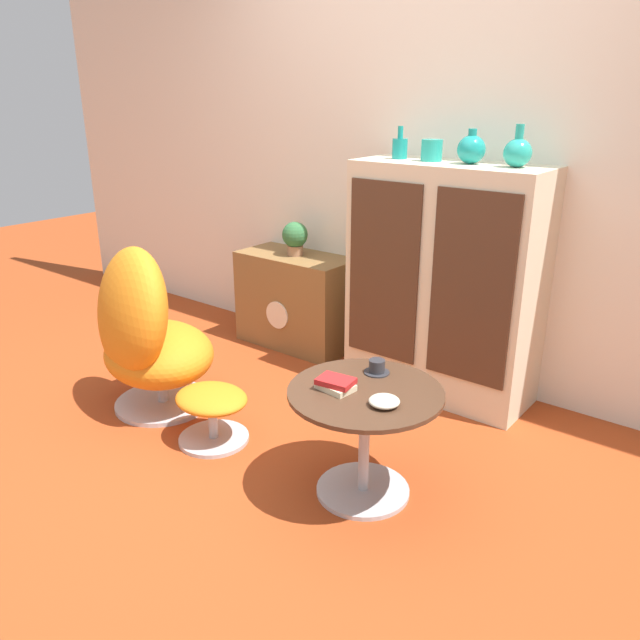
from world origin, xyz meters
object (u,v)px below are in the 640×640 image
at_px(vase_rightmost, 518,152).
at_px(bowl, 384,401).
at_px(ottoman, 212,406).
at_px(potted_plant, 295,237).
at_px(sideboard, 444,283).
at_px(vase_leftmost, 400,148).
at_px(book_stack, 336,384).
at_px(tv_console, 296,300).
at_px(coffee_table, 365,425).
at_px(vase_inner_right, 471,149).
at_px(teacup, 377,368).
at_px(egg_chair, 146,334).
at_px(vase_inner_left, 432,150).

relative_size(vase_rightmost, bowl, 1.64).
distance_m(ottoman, potted_plant, 1.37).
xyz_separation_m(ottoman, potted_plant, (-0.48, 1.17, 0.53)).
bearing_deg(sideboard, vase_leftmost, 179.27).
xyz_separation_m(sideboard, book_stack, (0.12, -1.11, -0.12)).
relative_size(sideboard, book_stack, 8.20).
relative_size(tv_console, bowl, 6.44).
relative_size(vase_leftmost, potted_plant, 0.78).
height_order(coffee_table, vase_inner_right, vase_inner_right).
height_order(vase_rightmost, teacup, vase_rightmost).
xyz_separation_m(sideboard, vase_leftmost, (-0.31, 0.00, 0.67)).
bearing_deg(vase_inner_right, egg_chair, -136.00).
distance_m(teacup, book_stack, 0.23).
bearing_deg(potted_plant, vase_rightmost, -0.91).
bearing_deg(tv_console, vase_inner_right, -1.08).
distance_m(tv_console, vase_inner_left, 1.35).
bearing_deg(bowl, vase_inner_left, 112.71).
relative_size(vase_leftmost, teacup, 1.53).
distance_m(sideboard, vase_rightmost, 0.76).
height_order(vase_inner_left, teacup, vase_inner_left).
bearing_deg(sideboard, potted_plant, 178.60).
height_order(ottoman, coffee_table, coffee_table).
height_order(egg_chair, bowl, egg_chair).
relative_size(vase_rightmost, potted_plant, 0.92).
bearing_deg(ottoman, vase_inner_left, 68.62).
height_order(vase_leftmost, vase_inner_left, vase_leftmost).
bearing_deg(vase_inner_left, coffee_table, -72.05).
xyz_separation_m(vase_inner_left, vase_rightmost, (0.44, 0.00, 0.02)).
bearing_deg(bowl, egg_chair, -179.51).
xyz_separation_m(sideboard, ottoman, (-0.57, -1.15, -0.44)).
distance_m(tv_console, vase_rightmost, 1.70).
bearing_deg(coffee_table, ottoman, -172.65).
xyz_separation_m(tv_console, vase_leftmost, (0.74, -0.02, 0.99)).
height_order(vase_inner_right, book_stack, vase_inner_right).
distance_m(tv_console, coffee_table, 1.66).
relative_size(sideboard, coffee_table, 2.00).
height_order(teacup, bowl, teacup).
height_order(sideboard, book_stack, sideboard).
bearing_deg(vase_leftmost, egg_chair, -124.23).
xyz_separation_m(tv_console, book_stack, (1.17, -1.14, 0.19)).
relative_size(sideboard, bowl, 10.56).
xyz_separation_m(tv_console, vase_rightmost, (1.37, -0.02, 1.00)).
relative_size(tv_console, vase_inner_right, 4.57).
height_order(tv_console, coffee_table, tv_console).
relative_size(potted_plant, bowl, 1.79).
relative_size(sideboard, egg_chair, 1.39).
distance_m(ottoman, vase_rightmost, 1.84).
height_order(egg_chair, vase_rightmost, vase_rightmost).
distance_m(vase_leftmost, book_stack, 1.44).
xyz_separation_m(vase_leftmost, vase_inner_right, (0.40, -0.00, 0.01)).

